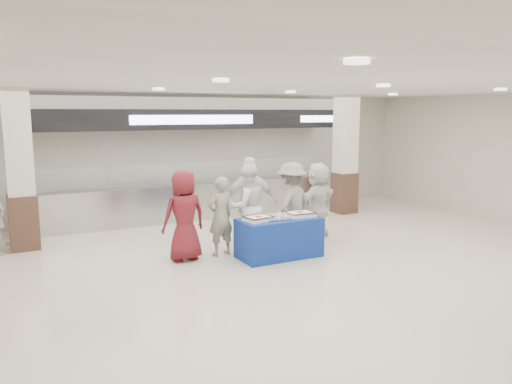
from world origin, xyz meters
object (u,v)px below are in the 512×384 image
sheet_cake_right (300,214)px  chef_tall (247,207)px  civilian_white (318,200)px  soldier_a (220,216)px  display_table (279,238)px  civilian_maroon (184,216)px  cupcake_tray (277,217)px  soldier_b (292,204)px  sheet_cake_left (258,218)px  chef_short (251,203)px

sheet_cake_right → chef_tall: chef_tall is taller
sheet_cake_right → chef_tall: size_ratio=0.32×
civilian_white → soldier_a: bearing=-15.9°
display_table → civilian_white: bearing=31.3°
civilian_maroon → soldier_a: size_ratio=1.11×
cupcake_tray → chef_tall: (-0.22, 0.83, 0.07)m
cupcake_tray → soldier_b: size_ratio=0.29×
cupcake_tray → civilian_white: size_ratio=0.30×
soldier_a → soldier_b: bearing=168.2°
soldier_a → chef_tall: chef_tall is taller
chef_tall → soldier_b: bearing=171.0°
sheet_cake_left → soldier_b: size_ratio=0.32×
chef_tall → civilian_white: bearing=-176.0°
chef_short → sheet_cake_right: bearing=140.7°
sheet_cake_right → soldier_b: bearing=71.2°
cupcake_tray → civilian_maroon: 1.73m
soldier_b → sheet_cake_right: bearing=48.4°
chef_tall → chef_short: size_ratio=0.93×
chef_short → civilian_white: 1.66m
chef_tall → civilian_white: 1.78m
sheet_cake_left → soldier_b: bearing=30.3°
soldier_b → civilian_maroon: bearing=-22.7°
civilian_maroon → civilian_white: size_ratio=1.02×
cupcake_tray → chef_short: 0.92m
sheet_cake_right → civilian_white: (1.06, 0.94, 0.03)m
soldier_a → civilian_white: bearing=174.3°
civilian_maroon → soldier_a: bearing=175.0°
chef_short → soldier_b: 0.86m
display_table → civilian_maroon: civilian_maroon is taller
sheet_cake_left → civilian_maroon: civilian_maroon is taller
sheet_cake_right → chef_short: chef_short is taller
soldier_a → sheet_cake_right: bearing=141.8°
sheet_cake_right → cupcake_tray: bearing=178.4°
soldier_a → civilian_white: 2.44m
display_table → sheet_cake_left: bearing=-178.0°
sheet_cake_right → soldier_b: 0.72m
display_table → soldier_a: (-0.93, 0.64, 0.39)m
cupcake_tray → sheet_cake_left: bearing=178.5°
sheet_cake_left → civilian_white: bearing=25.2°
cupcake_tray → sheet_cake_right: bearing=-1.6°
sheet_cake_left → civilian_white: 2.15m
cupcake_tray → soldier_a: 1.10m
sheet_cake_right → civilian_maroon: bearing=162.1°
cupcake_tray → chef_tall: size_ratio=0.29×
chef_short → soldier_b: size_ratio=1.07×
sheet_cake_left → civilian_maroon: (-1.21, 0.65, 0.04)m
civilian_maroon → soldier_a: 0.73m
civilian_white → sheet_cake_left: bearing=3.1°
cupcake_tray → soldier_b: (0.72, 0.66, 0.08)m
display_table → sheet_cake_right: sheet_cake_right is taller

